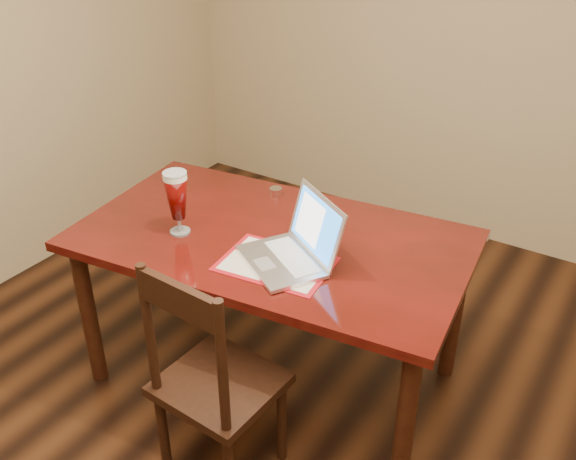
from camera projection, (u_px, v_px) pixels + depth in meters
The scene contains 3 objects.
room_shell at pixel (270, 60), 1.57m from camera, with size 4.51×5.01×2.71m.
dining_table at pixel (270, 253), 2.79m from camera, with size 1.77×1.13×1.07m.
dining_chair at pixel (213, 383), 2.42m from camera, with size 0.45×0.43×1.01m.
Camera 1 is at (0.89, -1.30, 2.19)m, focal length 40.00 mm.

